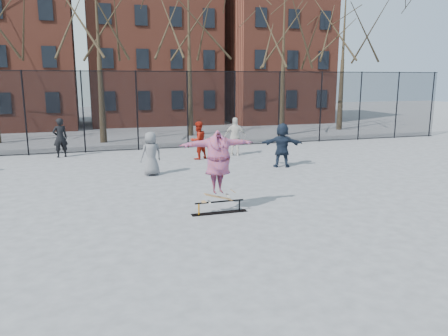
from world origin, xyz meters
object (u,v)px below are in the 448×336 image
object	(u,v)px
skate_rail	(219,208)
bystander_red	(198,140)
skateboard	(218,199)
bystander_black	(60,138)
skater	(218,167)
bystander_navy	(282,145)
bystander_white	(235,137)
bystander_extra	(151,154)

from	to	relation	value
skate_rail	bystander_red	bearing A→B (deg)	80.06
skateboard	bystander_black	bearing A→B (deg)	113.49
skateboard	skater	distance (m)	0.91
bystander_navy	skateboard	bearing A→B (deg)	71.83
skate_rail	bystander_red	world-z (taller)	bystander_red
skater	bystander_white	xyz separation A→B (m)	(3.36, 8.46, -0.39)
skateboard	bystander_white	bearing A→B (deg)	68.36
skateboard	bystander_black	size ratio (longest dim) A/B	0.46
bystander_black	bystander_white	world-z (taller)	bystander_black
skater	bystander_black	size ratio (longest dim) A/B	1.15
skate_rail	skateboard	world-z (taller)	skateboard
skateboard	bystander_extra	bearing A→B (deg)	101.36
bystander_navy	bystander_white	bearing A→B (deg)	-52.00
skater	bystander_white	size ratio (longest dim) A/B	1.16
bystander_white	bystander_navy	size ratio (longest dim) A/B	0.99
skater	bystander_red	size ratio (longest dim) A/B	1.23
bystander_white	bystander_navy	bearing A→B (deg)	124.77
bystander_extra	bystander_red	bearing A→B (deg)	-147.20
skate_rail	bystander_white	size ratio (longest dim) A/B	0.86
skate_rail	bystander_white	world-z (taller)	bystander_white
bystander_white	bystander_extra	bearing A→B (deg)	53.25
bystander_black	bystander_white	size ratio (longest dim) A/B	1.01
bystander_red	bystander_navy	bearing A→B (deg)	110.54
bystander_white	bystander_extra	distance (m)	5.43
bystander_black	bystander_red	world-z (taller)	bystander_black
skate_rail	skater	size ratio (longest dim) A/B	0.74
skate_rail	skateboard	size ratio (longest dim) A/B	1.85
bystander_red	bystander_black	bearing A→B (deg)	-47.36
bystander_black	bystander_navy	bearing A→B (deg)	133.07
bystander_red	bystander_navy	xyz separation A→B (m)	(2.87, -2.75, 0.06)
skate_rail	bystander_white	xyz separation A→B (m)	(3.32, 8.46, 0.77)
skater	bystander_extra	world-z (taller)	skater
bystander_red	bystander_white	distance (m)	1.95
skateboard	bystander_extra	world-z (taller)	bystander_extra
bystander_red	bystander_navy	distance (m)	3.98
bystander_black	skater	bearing A→B (deg)	96.65
skate_rail	skateboard	xyz separation A→B (m)	(-0.03, 0.00, 0.26)
bystander_black	bystander_extra	size ratio (longest dim) A/B	1.10
skate_rail	bystander_red	size ratio (longest dim) A/B	0.91
skate_rail	skater	bearing A→B (deg)	180.00
skateboard	bystander_white	world-z (taller)	bystander_white
skateboard	bystander_extra	xyz separation A→B (m)	(-1.07, 5.31, 0.44)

